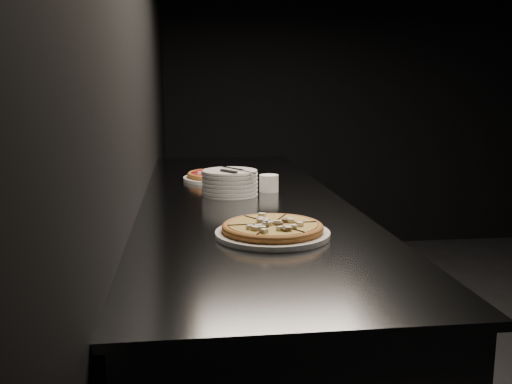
{
  "coord_description": "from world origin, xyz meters",
  "views": [
    {
      "loc": [
        -2.34,
        -2.11,
        1.33
      ],
      "look_at": [
        -2.08,
        -0.04,
        0.94
      ],
      "focal_mm": 40.0,
      "sensor_mm": 36.0,
      "label": 1
    }
  ],
  "objects": [
    {
      "name": "pizza_mushroom",
      "position": [
        -2.1,
        -0.59,
        0.94
      ],
      "size": [
        0.32,
        0.32,
        0.04
      ],
      "rotation": [
        0.0,
        0.0,
        0.05
      ],
      "color": "white",
      "rests_on": "counter"
    },
    {
      "name": "pizza_tomato",
      "position": [
        -2.19,
        0.4,
        0.94
      ],
      "size": [
        0.32,
        0.32,
        0.04
      ],
      "rotation": [
        0.0,
        0.0,
        0.07
      ],
      "color": "white",
      "rests_on": "counter"
    },
    {
      "name": "cutlery",
      "position": [
        -2.16,
        0.03,
        1.02
      ],
      "size": [
        0.11,
        0.22,
        0.01
      ],
      "rotation": [
        0.0,
        0.0,
        0.63
      ],
      "color": "#B2B5B9",
      "rests_on": "plate_stack"
    },
    {
      "name": "counter",
      "position": [
        -2.13,
        0.0,
        0.46
      ],
      "size": [
        0.74,
        2.44,
        0.92
      ],
      "color": "#56595D",
      "rests_on": "floor"
    },
    {
      "name": "ramekin",
      "position": [
        -2.01,
        0.1,
        0.96
      ],
      "size": [
        0.08,
        0.08,
        0.07
      ],
      "color": "silver",
      "rests_on": "counter"
    },
    {
      "name": "wall_left",
      "position": [
        -2.5,
        0.0,
        1.4
      ],
      "size": [
        0.02,
        5.0,
        2.8
      ],
      "primitive_type": "cube",
      "color": "black",
      "rests_on": "floor"
    },
    {
      "name": "plate_stack",
      "position": [
        -2.17,
        0.05,
        0.97
      ],
      "size": [
        0.21,
        0.21,
        0.1
      ],
      "color": "white",
      "rests_on": "counter"
    },
    {
      "name": "wall_back",
      "position": [
        0.0,
        2.5,
        1.4
      ],
      "size": [
        5.0,
        0.02,
        2.8
      ],
      "primitive_type": "cube",
      "color": "black",
      "rests_on": "floor"
    }
  ]
}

